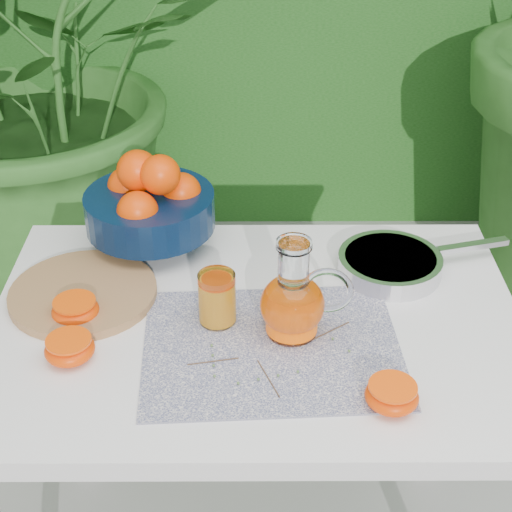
{
  "coord_description": "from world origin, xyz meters",
  "views": [
    {
      "loc": [
        -0.15,
        -1.21,
        1.65
      ],
      "look_at": [
        -0.14,
        -0.03,
        0.88
      ],
      "focal_mm": 55.0,
      "sensor_mm": 36.0,
      "label": 1
    }
  ],
  "objects_px": {
    "fruit_bowl": "(150,202)",
    "saute_pan": "(391,263)",
    "white_table": "(256,354)",
    "cutting_board": "(83,293)",
    "juice_pitcher": "(294,302)"
  },
  "relations": [
    {
      "from": "cutting_board",
      "to": "saute_pan",
      "type": "bearing_deg",
      "value": 7.95
    },
    {
      "from": "cutting_board",
      "to": "juice_pitcher",
      "type": "distance_m",
      "value": 0.42
    },
    {
      "from": "cutting_board",
      "to": "juice_pitcher",
      "type": "xyz_separation_m",
      "value": [
        0.4,
        -0.11,
        0.06
      ]
    },
    {
      "from": "fruit_bowl",
      "to": "juice_pitcher",
      "type": "height_order",
      "value": "fruit_bowl"
    },
    {
      "from": "saute_pan",
      "to": "cutting_board",
      "type": "bearing_deg",
      "value": -172.05
    },
    {
      "from": "fruit_bowl",
      "to": "saute_pan",
      "type": "relative_size",
      "value": 0.86
    },
    {
      "from": "white_table",
      "to": "saute_pan",
      "type": "xyz_separation_m",
      "value": [
        0.28,
        0.16,
        0.1
      ]
    },
    {
      "from": "saute_pan",
      "to": "juice_pitcher",
      "type": "bearing_deg",
      "value": -136.36
    },
    {
      "from": "white_table",
      "to": "juice_pitcher",
      "type": "relative_size",
      "value": 5.18
    },
    {
      "from": "white_table",
      "to": "cutting_board",
      "type": "distance_m",
      "value": 0.36
    },
    {
      "from": "white_table",
      "to": "juice_pitcher",
      "type": "bearing_deg",
      "value": -30.16
    },
    {
      "from": "cutting_board",
      "to": "fruit_bowl",
      "type": "xyz_separation_m",
      "value": [
        0.12,
        0.2,
        0.09
      ]
    },
    {
      "from": "juice_pitcher",
      "to": "saute_pan",
      "type": "bearing_deg",
      "value": 43.64
    },
    {
      "from": "fruit_bowl",
      "to": "saute_pan",
      "type": "xyz_separation_m",
      "value": [
        0.5,
        -0.12,
        -0.08
      ]
    },
    {
      "from": "cutting_board",
      "to": "saute_pan",
      "type": "xyz_separation_m",
      "value": [
        0.61,
        0.09,
        0.01
      ]
    }
  ]
}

